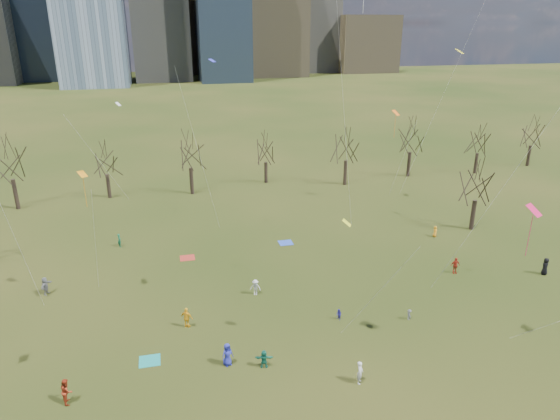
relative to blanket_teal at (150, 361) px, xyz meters
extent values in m
plane|color=black|center=(12.96, -0.49, -0.01)|extent=(500.00, 500.00, 0.00)
cube|color=#384C66|center=(-47.04, 219.51, 32.48)|extent=(25.00, 25.00, 65.00)
cube|color=slate|center=(82.96, 229.51, 28.98)|extent=(22.00, 22.00, 58.00)
cube|color=#726347|center=(17.96, 239.51, 23.98)|extent=(30.00, 30.00, 48.00)
cube|color=#726347|center=(107.96, 224.51, 13.98)|extent=(30.00, 28.00, 28.00)
cylinder|color=black|center=(-18.04, 38.51, 2.12)|extent=(0.55, 0.55, 4.28)
cylinder|color=black|center=(-6.04, 40.51, 1.79)|extent=(0.52, 0.52, 3.60)
cylinder|color=black|center=(5.96, 39.51, 2.01)|extent=(0.54, 0.54, 4.05)
cylinder|color=black|center=(17.96, 42.51, 1.67)|extent=(0.51, 0.51, 3.38)
cylinder|color=black|center=(29.96, 38.51, 1.97)|extent=(0.54, 0.54, 3.96)
cylinder|color=black|center=(41.96, 40.51, 2.05)|extent=(0.54, 0.54, 4.14)
cylinder|color=black|center=(53.96, 39.51, 1.74)|extent=(0.52, 0.52, 3.51)
cylinder|color=black|center=(65.96, 41.51, 1.85)|extent=(0.53, 0.53, 3.74)
cylinder|color=black|center=(38.96, 17.51, 1.90)|extent=(0.53, 0.53, 3.83)
cube|color=teal|center=(0.00, 0.00, 0.00)|extent=(1.60, 1.50, 0.03)
cube|color=blue|center=(15.37, 18.80, 0.00)|extent=(1.60, 1.50, 0.03)
cube|color=#AC2E22|center=(3.88, 17.39, 0.00)|extent=(1.60, 1.50, 0.03)
imported|color=#242A9D|center=(5.75, -1.82, 0.91)|extent=(1.06, 0.90, 1.85)
imported|color=white|center=(14.68, -5.97, 0.87)|extent=(0.69, 0.77, 1.77)
imported|color=#9D2F16|center=(-5.34, -3.27, 0.93)|extent=(0.84, 1.01, 1.89)
imported|color=slate|center=(21.92, 0.67, 0.48)|extent=(0.41, 0.66, 0.98)
imported|color=yellow|center=(3.08, 3.91, 0.91)|extent=(1.16, 0.96, 1.86)
imported|color=#19745C|center=(8.36, -2.73, 0.72)|extent=(1.43, 0.70, 1.48)
imported|color=black|center=(39.31, 5.11, 0.90)|extent=(0.99, 1.06, 1.83)
imported|color=#2B24A0|center=(15.97, 2.04, 0.50)|extent=(0.51, 0.59, 1.02)
imported|color=silver|center=(9.71, 7.91, 0.77)|extent=(1.17, 0.93, 1.58)
imported|color=#B32919|center=(30.49, 7.46, 0.86)|extent=(1.04, 0.48, 1.74)
imported|color=slate|center=(-9.62, 12.61, 0.86)|extent=(1.06, 1.70, 1.75)
imported|color=orange|center=(33.31, 16.44, 0.67)|extent=(0.44, 0.68, 1.37)
imported|color=#166541|center=(-3.49, 22.16, 0.79)|extent=(0.53, 0.67, 1.61)
plane|color=orange|center=(-4.53, 10.21, 12.23)|extent=(1.13, 1.11, 0.43)
cylinder|color=silver|center=(-3.91, 7.88, 6.81)|extent=(1.24, 4.68, 10.85)
cylinder|color=orange|center=(-4.53, 10.21, 10.62)|extent=(0.04, 0.04, 2.70)
plane|color=yellow|center=(25.26, 3.08, 22.12)|extent=(0.95, 0.94, 0.34)
cylinder|color=silver|center=(28.19, -0.46, 11.75)|extent=(5.88, 7.10, 20.74)
plane|color=#E11954|center=(27.18, -5.44, 11.94)|extent=(1.49, 1.39, 0.69)
cylinder|color=#E11954|center=(27.18, -5.44, 10.01)|extent=(0.04, 0.04, 3.15)
cylinder|color=silver|center=(21.31, 16.97, 14.42)|extent=(4.58, 4.27, 26.08)
cylinder|color=white|center=(23.59, 19.09, 26.17)|extent=(0.04, 0.04, 2.10)
plane|color=#2F37CA|center=(8.05, 21.92, 20.47)|extent=(1.08, 1.07, 0.31)
cylinder|color=silver|center=(5.98, 18.70, 10.93)|extent=(4.16, 6.46, 19.09)
plane|color=orange|center=(33.05, 28.81, 12.89)|extent=(1.45, 1.38, 0.67)
cylinder|color=silver|center=(33.14, 26.02, 7.14)|extent=(0.20, 5.59, 11.51)
cylinder|color=orange|center=(33.05, 28.81, 11.04)|extent=(0.04, 0.04, 3.00)
plane|color=yellow|center=(14.75, -1.78, 10.72)|extent=(0.90, 0.94, 0.44)
cylinder|color=silver|center=(16.33, -4.26, 6.05)|extent=(3.18, 4.97, 9.34)
cylinder|color=silver|center=(37.96, 25.28, 16.28)|extent=(7.02, 6.50, 29.79)
plane|color=silver|center=(-2.97, 35.13, 14.38)|extent=(0.94, 0.96, 0.43)
cylinder|color=silver|center=(-5.77, 31.79, 7.88)|extent=(5.62, 6.69, 13.00)
camera|label=1|loc=(2.43, -33.02, 24.18)|focal=32.00mm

